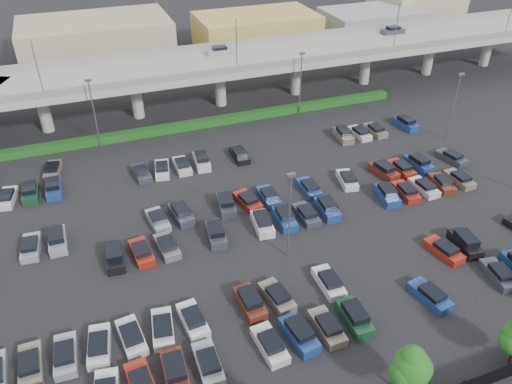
# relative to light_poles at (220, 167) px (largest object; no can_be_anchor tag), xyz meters

# --- Properties ---
(ground) EXTENTS (280.00, 280.00, 0.00)m
(ground) POSITION_rel_light_poles_xyz_m (4.13, -2.00, -6.24)
(ground) COLOR black
(overpass) EXTENTS (150.00, 13.00, 15.80)m
(overpass) POSITION_rel_light_poles_xyz_m (3.87, 30.00, 0.73)
(overpass) COLOR gray
(overpass) RESTS_ON ground
(hedge) EXTENTS (66.00, 1.60, 1.10)m
(hedge) POSITION_rel_light_poles_xyz_m (4.13, 23.00, -5.69)
(hedge) COLOR #144113
(hedge) RESTS_ON ground
(tree_row) EXTENTS (65.07, 3.66, 5.94)m
(tree_row) POSITION_rel_light_poles_xyz_m (4.83, -28.53, -2.72)
(tree_row) COLOR #332316
(tree_row) RESTS_ON ground
(parked_cars) EXTENTS (63.17, 41.67, 1.67)m
(parked_cars) POSITION_rel_light_poles_xyz_m (2.45, -6.14, -5.62)
(parked_cars) COLOR silver
(parked_cars) RESTS_ON ground
(light_poles) EXTENTS (66.90, 48.38, 10.30)m
(light_poles) POSITION_rel_light_poles_xyz_m (0.00, 0.00, 0.00)
(light_poles) COLOR #55555B
(light_poles) RESTS_ON ground
(distant_buildings) EXTENTS (138.00, 24.00, 9.00)m
(distant_buildings) POSITION_rel_light_poles_xyz_m (16.50, 59.81, -2.49)
(distant_buildings) COLOR gray
(distant_buildings) RESTS_ON ground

